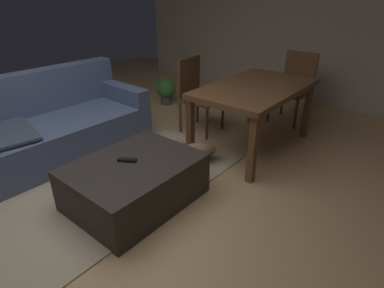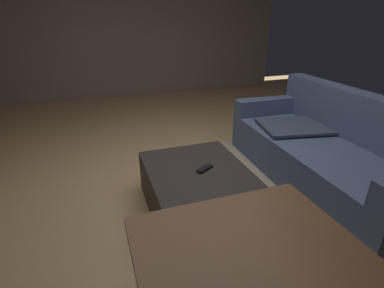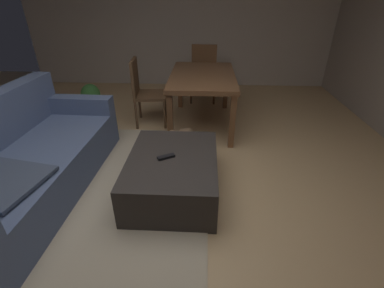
{
  "view_description": "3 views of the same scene",
  "coord_description": "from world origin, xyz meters",
  "px_view_note": "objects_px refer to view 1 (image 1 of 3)",
  "views": [
    {
      "loc": [
        -1.13,
        -1.99,
        1.71
      ],
      "look_at": [
        0.37,
        -0.76,
        0.74
      ],
      "focal_mm": 29.48,
      "sensor_mm": 36.0,
      "label": 1
    },
    {
      "loc": [
        2.27,
        -0.89,
        1.56
      ],
      "look_at": [
        0.43,
        -0.25,
        0.7
      ],
      "focal_mm": 27.18,
      "sensor_mm": 36.0,
      "label": 2
    },
    {
      "loc": [
        -1.77,
        -0.44,
        1.71
      ],
      "look_at": [
        0.25,
        -0.34,
        0.58
      ],
      "focal_mm": 25.33,
      "sensor_mm": 36.0,
      "label": 3
    }
  ],
  "objects_px": {
    "ottoman_coffee_table": "(135,182)",
    "dining_chair_east": "(295,83)",
    "couch": "(43,130)",
    "small_dog": "(194,151)",
    "dining_table": "(255,93)",
    "potted_plant": "(166,89)",
    "dining_chair_north": "(196,91)",
    "tv_remote": "(127,160)"
  },
  "relations": [
    {
      "from": "potted_plant",
      "to": "ottoman_coffee_table",
      "type": "bearing_deg",
      "value": -142.43
    },
    {
      "from": "couch",
      "to": "dining_chair_north",
      "type": "bearing_deg",
      "value": -26.23
    },
    {
      "from": "tv_remote",
      "to": "small_dog",
      "type": "xyz_separation_m",
      "value": [
        0.82,
        -0.06,
        -0.23
      ]
    },
    {
      "from": "ottoman_coffee_table",
      "to": "dining_chair_north",
      "type": "relative_size",
      "value": 1.15
    },
    {
      "from": "dining_table",
      "to": "potted_plant",
      "type": "distance_m",
      "value": 1.92
    },
    {
      "from": "ottoman_coffee_table",
      "to": "dining_chair_east",
      "type": "relative_size",
      "value": 1.15
    },
    {
      "from": "dining_chair_north",
      "to": "small_dog",
      "type": "relative_size",
      "value": 1.86
    },
    {
      "from": "tv_remote",
      "to": "dining_table",
      "type": "height_order",
      "value": "dining_table"
    },
    {
      "from": "dining_table",
      "to": "dining_chair_east",
      "type": "xyz_separation_m",
      "value": [
        1.12,
        -0.0,
        -0.13
      ]
    },
    {
      "from": "dining_chair_north",
      "to": "dining_table",
      "type": "bearing_deg",
      "value": -89.39
    },
    {
      "from": "potted_plant",
      "to": "small_dog",
      "type": "xyz_separation_m",
      "value": [
        -1.24,
        -1.58,
        -0.08
      ]
    },
    {
      "from": "dining_table",
      "to": "couch",
      "type": "bearing_deg",
      "value": 135.24
    },
    {
      "from": "ottoman_coffee_table",
      "to": "small_dog",
      "type": "height_order",
      "value": "ottoman_coffee_table"
    },
    {
      "from": "dining_chair_east",
      "to": "potted_plant",
      "type": "relative_size",
      "value": 2.16
    },
    {
      "from": "dining_table",
      "to": "ottoman_coffee_table",
      "type": "bearing_deg",
      "value": 171.22
    },
    {
      "from": "dining_chair_north",
      "to": "dining_chair_east",
      "type": "bearing_deg",
      "value": -36.4
    },
    {
      "from": "couch",
      "to": "dining_chair_north",
      "type": "xyz_separation_m",
      "value": [
        1.64,
        -0.81,
        0.21
      ]
    },
    {
      "from": "dining_table",
      "to": "small_dog",
      "type": "distance_m",
      "value": 0.95
    },
    {
      "from": "couch",
      "to": "small_dog",
      "type": "distance_m",
      "value": 1.66
    },
    {
      "from": "small_dog",
      "to": "tv_remote",
      "type": "bearing_deg",
      "value": 176.09
    },
    {
      "from": "ottoman_coffee_table",
      "to": "dining_chair_east",
      "type": "xyz_separation_m",
      "value": [
        2.7,
        -0.25,
        0.33
      ]
    },
    {
      "from": "couch",
      "to": "tv_remote",
      "type": "xyz_separation_m",
      "value": [
        0.05,
        -1.34,
        0.09
      ]
    },
    {
      "from": "dining_chair_east",
      "to": "potted_plant",
      "type": "xyz_separation_m",
      "value": [
        -0.65,
        1.82,
        -0.28
      ]
    },
    {
      "from": "dining_table",
      "to": "dining_chair_east",
      "type": "bearing_deg",
      "value": -0.17
    },
    {
      "from": "dining_chair_east",
      "to": "potted_plant",
      "type": "distance_m",
      "value": 1.96
    },
    {
      "from": "potted_plant",
      "to": "dining_table",
      "type": "bearing_deg",
      "value": -104.37
    },
    {
      "from": "dining_chair_north",
      "to": "potted_plant",
      "type": "height_order",
      "value": "dining_chair_north"
    },
    {
      "from": "tv_remote",
      "to": "potted_plant",
      "type": "relative_size",
      "value": 0.37
    },
    {
      "from": "dining_chair_east",
      "to": "couch",
      "type": "bearing_deg",
      "value": 149.36
    },
    {
      "from": "dining_chair_east",
      "to": "dining_chair_north",
      "type": "relative_size",
      "value": 1.0
    },
    {
      "from": "dining_chair_east",
      "to": "dining_chair_north",
      "type": "bearing_deg",
      "value": 143.6
    },
    {
      "from": "ottoman_coffee_table",
      "to": "dining_chair_north",
      "type": "height_order",
      "value": "dining_chair_north"
    },
    {
      "from": "tv_remote",
      "to": "small_dog",
      "type": "relative_size",
      "value": 0.32
    },
    {
      "from": "couch",
      "to": "dining_chair_east",
      "type": "height_order",
      "value": "dining_chair_east"
    },
    {
      "from": "couch",
      "to": "dining_table",
      "type": "relative_size",
      "value": 1.52
    },
    {
      "from": "tv_remote",
      "to": "ottoman_coffee_table",
      "type": "bearing_deg",
      "value": -102.27
    },
    {
      "from": "couch",
      "to": "potted_plant",
      "type": "height_order",
      "value": "couch"
    },
    {
      "from": "small_dog",
      "to": "dining_table",
      "type": "bearing_deg",
      "value": -17.34
    },
    {
      "from": "couch",
      "to": "potted_plant",
      "type": "distance_m",
      "value": 2.13
    },
    {
      "from": "couch",
      "to": "dining_chair_east",
      "type": "bearing_deg",
      "value": -30.64
    },
    {
      "from": "tv_remote",
      "to": "dining_table",
      "type": "distance_m",
      "value": 1.65
    },
    {
      "from": "dining_chair_north",
      "to": "small_dog",
      "type": "bearing_deg",
      "value": -142.6
    }
  ]
}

